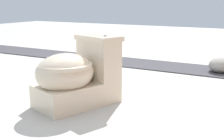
# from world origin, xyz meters

# --- Properties ---
(ground_plane) EXTENTS (14.00, 14.00, 0.00)m
(ground_plane) POSITION_xyz_m (0.00, 0.00, 0.00)
(ground_plane) COLOR #B7B2A8
(gravel_strip) EXTENTS (0.56, 8.00, 0.01)m
(gravel_strip) POSITION_xyz_m (-1.37, 0.50, 0.01)
(gravel_strip) COLOR #423F44
(gravel_strip) RESTS_ON ground
(toilet) EXTENTS (0.72, 0.56, 0.52)m
(toilet) POSITION_xyz_m (0.27, 0.09, 0.22)
(toilet) COLOR beige
(toilet) RESTS_ON ground
(boulder_near) EXTENTS (0.35, 0.32, 0.16)m
(boulder_near) POSITION_xyz_m (-1.37, 0.82, 0.08)
(boulder_near) COLOR gray
(boulder_near) RESTS_ON ground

